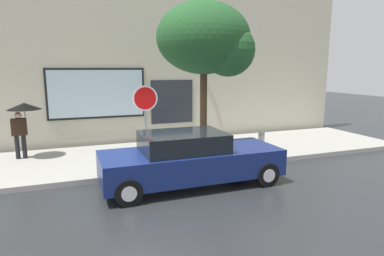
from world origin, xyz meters
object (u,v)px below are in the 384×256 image
object	(u,v)px
fire_hydrant	(261,142)
pedestrian_with_umbrella	(23,113)
street_tree	(209,41)
parked_car	(190,159)
stop_sign	(145,110)

from	to	relation	value
fire_hydrant	pedestrian_with_umbrella	bearing A→B (deg)	164.30
street_tree	pedestrian_with_umbrella	bearing A→B (deg)	156.86
pedestrian_with_umbrella	street_tree	world-z (taller)	street_tree
parked_car	fire_hydrant	distance (m)	3.74
stop_sign	street_tree	bearing A→B (deg)	-4.96
stop_sign	pedestrian_with_umbrella	bearing A→B (deg)	148.33
pedestrian_with_umbrella	street_tree	size ratio (longest dim) A/B	0.37
fire_hydrant	stop_sign	world-z (taller)	stop_sign
pedestrian_with_umbrella	street_tree	xyz separation A→B (m)	(5.51, -2.36, 2.25)
fire_hydrant	street_tree	xyz separation A→B (m)	(-2.11, -0.21, 3.35)
fire_hydrant	pedestrian_with_umbrella	world-z (taller)	pedestrian_with_umbrella
parked_car	stop_sign	world-z (taller)	stop_sign
parked_car	pedestrian_with_umbrella	xyz separation A→B (m)	(-4.33, 3.90, 0.93)
fire_hydrant	street_tree	distance (m)	3.97
fire_hydrant	pedestrian_with_umbrella	xyz separation A→B (m)	(-7.63, 2.14, 1.10)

